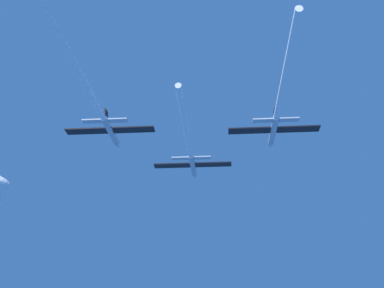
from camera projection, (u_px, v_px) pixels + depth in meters
jet_lead at (190, 148)px, 83.22m from camera, size 15.80×37.32×2.62m
jet_left_wing at (93, 97)px, 68.23m from camera, size 15.80×44.21×2.62m
jet_right_wing at (279, 106)px, 69.87m from camera, size 15.80×37.65×2.62m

